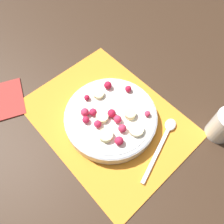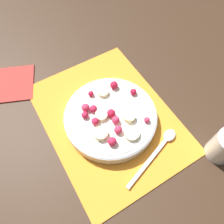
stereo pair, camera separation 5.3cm
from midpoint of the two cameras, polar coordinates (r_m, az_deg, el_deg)
ground_plane at (r=0.58m, az=1.66°, el=-1.87°), size 3.00×3.00×0.00m
placemat at (r=0.57m, az=1.67°, el=-1.73°), size 0.41×0.31×0.01m
fruit_bowl at (r=0.55m, az=2.74°, el=-1.34°), size 0.23×0.23×0.05m
spoon at (r=0.55m, az=15.37°, el=-8.83°), size 0.07×0.18×0.01m
drinking_glass at (r=0.57m, az=29.71°, el=-8.03°), size 0.06×0.06×0.08m
napkin at (r=0.68m, az=-22.35°, el=6.82°), size 0.16×0.15×0.01m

